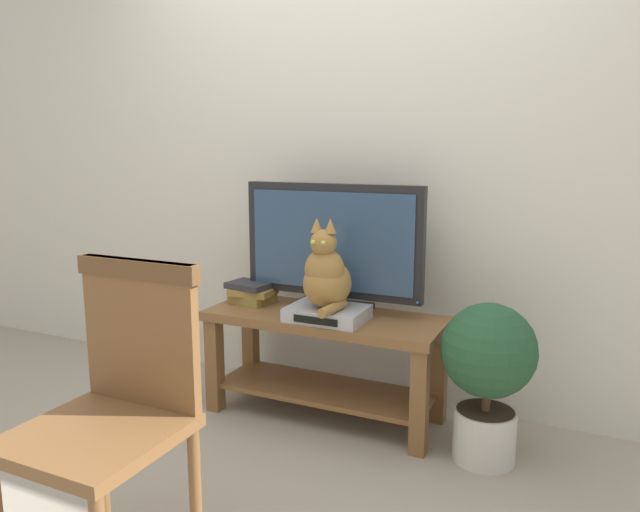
{
  "coord_description": "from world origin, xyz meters",
  "views": [
    {
      "loc": [
        1.14,
        -1.98,
        1.31
      ],
      "look_at": [
        0.0,
        0.47,
        0.81
      ],
      "focal_mm": 33.32,
      "sensor_mm": 36.0,
      "label": 1
    }
  ],
  "objects_px": {
    "tv": "(333,246)",
    "potted_plant": "(488,368)",
    "cat": "(326,275)",
    "wooden_chair": "(117,396)",
    "tv_stand": "(324,346)",
    "media_box": "(327,313)",
    "book_stack": "(252,292)"
  },
  "relations": [
    {
      "from": "tv",
      "to": "potted_plant",
      "type": "xyz_separation_m",
      "value": [
        0.79,
        -0.2,
        -0.43
      ]
    },
    {
      "from": "cat",
      "to": "tv",
      "type": "bearing_deg",
      "value": 105.54
    },
    {
      "from": "media_box",
      "to": "book_stack",
      "type": "relative_size",
      "value": 1.45
    },
    {
      "from": "tv",
      "to": "media_box",
      "type": "xyz_separation_m",
      "value": [
        0.05,
        -0.18,
        -0.29
      ]
    },
    {
      "from": "tv_stand",
      "to": "cat",
      "type": "relative_size",
      "value": 2.75
    },
    {
      "from": "tv_stand",
      "to": "media_box",
      "type": "relative_size",
      "value": 3.23
    },
    {
      "from": "tv",
      "to": "book_stack",
      "type": "height_order",
      "value": "tv"
    },
    {
      "from": "cat",
      "to": "potted_plant",
      "type": "xyz_separation_m",
      "value": [
        0.73,
        -0.0,
        -0.33
      ]
    },
    {
      "from": "media_box",
      "to": "cat",
      "type": "distance_m",
      "value": 0.18
    },
    {
      "from": "wooden_chair",
      "to": "media_box",
      "type": "bearing_deg",
      "value": 79.81
    },
    {
      "from": "media_box",
      "to": "wooden_chair",
      "type": "xyz_separation_m",
      "value": [
        -0.2,
        -1.13,
        0.01
      ]
    },
    {
      "from": "wooden_chair",
      "to": "potted_plant",
      "type": "relative_size",
      "value": 1.41
    },
    {
      "from": "tv_stand",
      "to": "media_box",
      "type": "bearing_deg",
      "value": -57.86
    },
    {
      "from": "wooden_chair",
      "to": "book_stack",
      "type": "height_order",
      "value": "wooden_chair"
    },
    {
      "from": "potted_plant",
      "to": "media_box",
      "type": "bearing_deg",
      "value": 178.85
    },
    {
      "from": "media_box",
      "to": "potted_plant",
      "type": "relative_size",
      "value": 0.52
    },
    {
      "from": "media_box",
      "to": "potted_plant",
      "type": "distance_m",
      "value": 0.75
    },
    {
      "from": "cat",
      "to": "wooden_chair",
      "type": "distance_m",
      "value": 1.15
    },
    {
      "from": "potted_plant",
      "to": "book_stack",
      "type": "bearing_deg",
      "value": 173.36
    },
    {
      "from": "tv_stand",
      "to": "wooden_chair",
      "type": "relative_size",
      "value": 1.2
    },
    {
      "from": "tv_stand",
      "to": "book_stack",
      "type": "relative_size",
      "value": 4.68
    },
    {
      "from": "potted_plant",
      "to": "wooden_chair",
      "type": "bearing_deg",
      "value": -130.12
    },
    {
      "from": "media_box",
      "to": "book_stack",
      "type": "xyz_separation_m",
      "value": [
        -0.48,
        0.13,
        0.02
      ]
    },
    {
      "from": "tv_stand",
      "to": "book_stack",
      "type": "xyz_separation_m",
      "value": [
        -0.43,
        0.04,
        0.22
      ]
    },
    {
      "from": "tv_stand",
      "to": "media_box",
      "type": "height_order",
      "value": "media_box"
    },
    {
      "from": "tv_stand",
      "to": "tv",
      "type": "distance_m",
      "value": 0.49
    },
    {
      "from": "tv_stand",
      "to": "tv",
      "type": "height_order",
      "value": "tv"
    },
    {
      "from": "tv_stand",
      "to": "tv",
      "type": "bearing_deg",
      "value": 89.99
    },
    {
      "from": "wooden_chair",
      "to": "book_stack",
      "type": "bearing_deg",
      "value": 102.62
    },
    {
      "from": "tv_stand",
      "to": "wooden_chair",
      "type": "bearing_deg",
      "value": -97.03
    },
    {
      "from": "tv_stand",
      "to": "wooden_chair",
      "type": "height_order",
      "value": "wooden_chair"
    },
    {
      "from": "media_box",
      "to": "potted_plant",
      "type": "height_order",
      "value": "potted_plant"
    }
  ]
}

